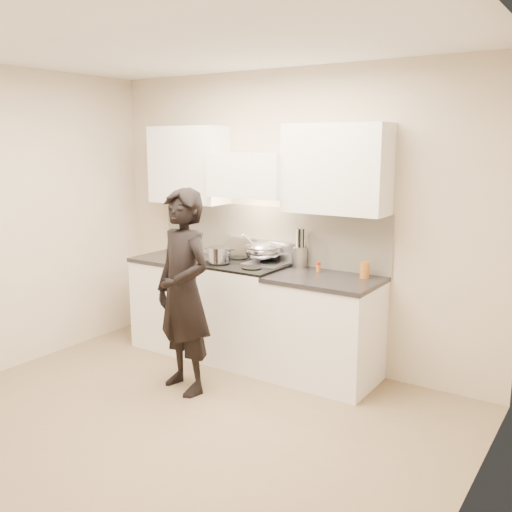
% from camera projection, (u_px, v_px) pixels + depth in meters
% --- Properties ---
extents(ground_plane, '(4.00, 4.00, 0.00)m').
position_uv_depth(ground_plane, '(168.00, 430.00, 4.12)').
color(ground_plane, '#816D54').
extents(room_shell, '(4.04, 3.54, 2.70)m').
position_uv_depth(room_shell, '(190.00, 204.00, 4.15)').
color(room_shell, beige).
rests_on(room_shell, ground).
extents(stove, '(0.76, 0.65, 0.96)m').
position_uv_depth(stove, '(245.00, 312.00, 5.36)').
color(stove, white).
rests_on(stove, ground).
extents(counter_right, '(0.92, 0.67, 0.92)m').
position_uv_depth(counter_right, '(324.00, 329.00, 4.91)').
color(counter_right, white).
rests_on(counter_right, ground).
extents(counter_left, '(0.82, 0.67, 0.92)m').
position_uv_depth(counter_left, '(182.00, 301.00, 5.78)').
color(counter_left, white).
rests_on(counter_left, ground).
extents(wok, '(0.35, 0.43, 0.28)m').
position_uv_depth(wok, '(263.00, 251.00, 5.31)').
color(wok, '#B3B2C5').
rests_on(wok, stove).
extents(stock_pot, '(0.29, 0.27, 0.14)m').
position_uv_depth(stock_pot, '(219.00, 255.00, 5.24)').
color(stock_pot, '#B3B2C5').
rests_on(stock_pot, stove).
extents(utensil_crock, '(0.13, 0.13, 0.36)m').
position_uv_depth(utensil_crock, '(300.00, 255.00, 5.20)').
color(utensil_crock, '#A3A3A3').
rests_on(utensil_crock, counter_right).
extents(spice_jar, '(0.04, 0.04, 0.08)m').
position_uv_depth(spice_jar, '(318.00, 267.00, 5.03)').
color(spice_jar, '#C16223').
rests_on(spice_jar, counter_right).
extents(oil_glass, '(0.08, 0.08, 0.14)m').
position_uv_depth(oil_glass, '(365.00, 270.00, 4.79)').
color(oil_glass, '#B26421').
rests_on(oil_glass, counter_right).
extents(person, '(0.70, 0.56, 1.69)m').
position_uv_depth(person, '(184.00, 292.00, 4.65)').
color(person, black).
rests_on(person, ground).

